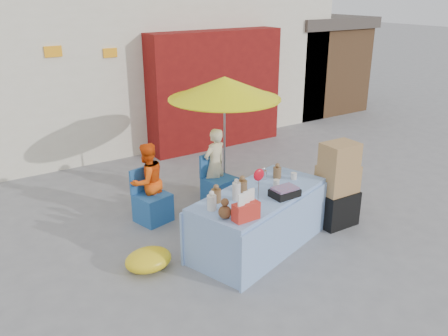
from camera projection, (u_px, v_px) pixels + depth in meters
ground at (245, 246)px, 6.77m from camera, size 80.00×80.00×0.00m
backdrop at (86, 3)px, 11.78m from camera, size 14.00×8.00×7.80m
market_table at (259, 219)px, 6.64m from camera, size 2.35×1.60×1.30m
chair_left at (152, 206)px, 7.44m from camera, size 0.58×0.57×0.85m
chair_right at (219, 188)px, 8.08m from camera, size 0.58×0.57×0.85m
vendor_orange at (147, 181)px, 7.41m from camera, size 0.70×0.60×1.24m
vendor_beige at (215, 165)px, 8.05m from camera, size 0.53×0.41×1.28m
umbrella at (225, 88)px, 7.88m from camera, size 1.90×1.90×2.09m
box_stack at (337, 187)px, 7.22m from camera, size 0.61×0.50×1.33m
tarp_bundle at (148, 260)px, 6.17m from camera, size 0.69×0.58×0.28m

